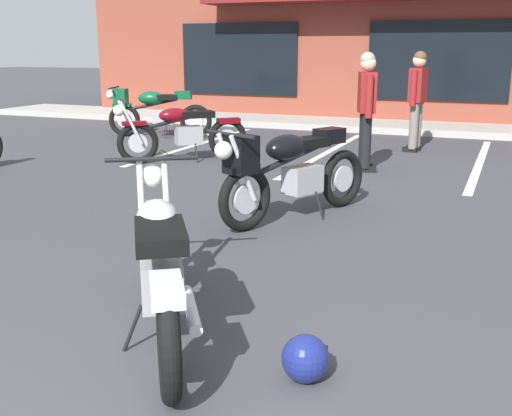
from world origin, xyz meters
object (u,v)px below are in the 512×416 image
at_px(person_in_black_shirt, 367,104).
at_px(motorcycle_green_cafe_racer, 289,170).
at_px(motorcycle_foreground_classic, 160,264).
at_px(helmet_on_pavement, 305,358).
at_px(person_by_back_row, 417,95).
at_px(motorcycle_red_sportbike, 182,132).
at_px(motorcycle_orange_scrambler, 154,110).

bearing_deg(person_in_black_shirt, motorcycle_green_cafe_racer, -92.25).
bearing_deg(motorcycle_green_cafe_racer, motorcycle_foreground_classic, -86.50).
height_order(motorcycle_foreground_classic, motorcycle_green_cafe_racer, same).
bearing_deg(motorcycle_foreground_classic, person_in_black_shirt, 90.59).
relative_size(motorcycle_green_cafe_racer, helmet_on_pavement, 7.53).
height_order(motorcycle_green_cafe_racer, helmet_on_pavement, motorcycle_green_cafe_racer).
xyz_separation_m(motorcycle_foreground_classic, motorcycle_green_cafe_racer, (-0.17, 2.84, 0.07)).
height_order(motorcycle_foreground_classic, person_in_black_shirt, person_in_black_shirt).
height_order(motorcycle_foreground_classic, person_by_back_row, person_by_back_row).
relative_size(motorcycle_foreground_classic, person_in_black_shirt, 1.10).
xyz_separation_m(person_in_black_shirt, person_by_back_row, (0.40, 2.05, 0.00)).
bearing_deg(motorcycle_green_cafe_racer, motorcycle_red_sportbike, 135.60).
bearing_deg(person_by_back_row, motorcycle_orange_scrambler, -178.96).
relative_size(motorcycle_red_sportbike, person_in_black_shirt, 1.01).
relative_size(person_in_black_shirt, helmet_on_pavement, 6.44).
height_order(motorcycle_green_cafe_racer, person_in_black_shirt, person_in_black_shirt).
bearing_deg(motorcycle_red_sportbike, motorcycle_orange_scrambler, 129.81).
height_order(person_in_black_shirt, person_by_back_row, same).
distance_m(motorcycle_orange_scrambler, helmet_on_pavement, 9.78).
xyz_separation_m(motorcycle_red_sportbike, person_by_back_row, (3.22, 2.33, 0.49)).
bearing_deg(person_by_back_row, helmet_on_pavement, -85.36).
xyz_separation_m(motorcycle_foreground_classic, motorcycle_orange_scrambler, (-4.74, 7.72, 0.07)).
bearing_deg(motorcycle_red_sportbike, person_in_black_shirt, 5.65).
distance_m(person_by_back_row, helmet_on_pavement, 8.08).
relative_size(motorcycle_red_sportbike, helmet_on_pavement, 6.48).
bearing_deg(person_in_black_shirt, helmet_on_pavement, -80.01).
relative_size(motorcycle_green_cafe_racer, person_in_black_shirt, 1.17).
bearing_deg(person_by_back_row, motorcycle_red_sportbike, -144.13).
relative_size(motorcycle_red_sportbike, person_by_back_row, 1.01).
xyz_separation_m(motorcycle_orange_scrambler, person_in_black_shirt, (4.68, -1.96, 0.42)).
xyz_separation_m(motorcycle_green_cafe_racer, person_in_black_shirt, (0.11, 2.93, 0.42)).
distance_m(motorcycle_red_sportbike, motorcycle_green_cafe_racer, 3.78).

